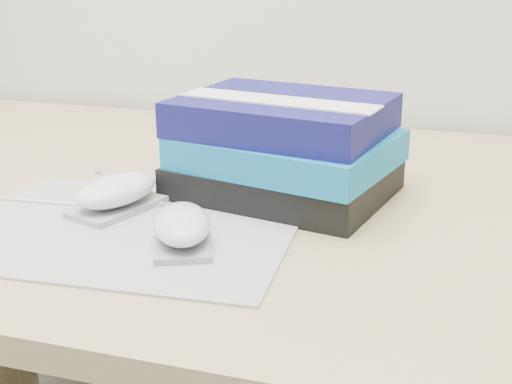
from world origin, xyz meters
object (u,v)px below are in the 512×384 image
(mouse_rear, at_px, (117,193))
(mouse_front, at_px, (182,227))
(book_stack, at_px, (285,148))
(pouch, at_px, (222,140))
(desk, at_px, (346,342))

(mouse_rear, distance_m, mouse_front, 0.13)
(mouse_rear, relative_size, book_stack, 0.44)
(pouch, bearing_deg, book_stack, -22.00)
(book_stack, height_order, pouch, book_stack)
(desk, distance_m, pouch, 0.34)
(book_stack, bearing_deg, mouse_rear, -144.67)
(mouse_rear, height_order, book_stack, book_stack)
(mouse_rear, bearing_deg, mouse_front, -32.28)
(desk, xyz_separation_m, mouse_front, (-0.14, -0.25, 0.26))
(desk, distance_m, book_stack, 0.31)
(mouse_rear, xyz_separation_m, mouse_front, (0.11, -0.07, -0.00))
(desk, relative_size, pouch, 10.97)
(mouse_front, relative_size, pouch, 0.83)
(book_stack, bearing_deg, pouch, 158.00)
(mouse_front, xyz_separation_m, book_stack, (0.06, 0.19, 0.04))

